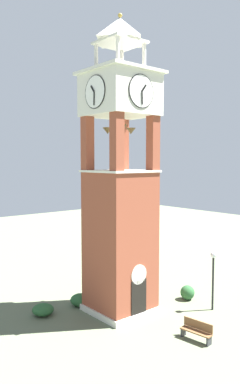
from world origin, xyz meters
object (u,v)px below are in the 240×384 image
object	(u,v)px
lamp_post	(213,269)
park_bench	(197,331)
clock_tower	(120,194)
trash_bin	(140,285)

from	to	relation	value
lamp_post	park_bench	bearing A→B (deg)	-154.40
clock_tower	park_bench	size ratio (longest dim) A/B	10.25
park_bench	lamp_post	xyz separation A→B (m)	(3.73, 1.79, 1.96)
park_bench	lamp_post	bearing A→B (deg)	25.60
trash_bin	park_bench	bearing A→B (deg)	-111.29
clock_tower	trash_bin	bearing A→B (deg)	29.06
clock_tower	park_bench	bearing A→B (deg)	-83.94
clock_tower	lamp_post	world-z (taller)	clock_tower
clock_tower	lamp_post	distance (m)	7.01
clock_tower	park_bench	world-z (taller)	clock_tower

